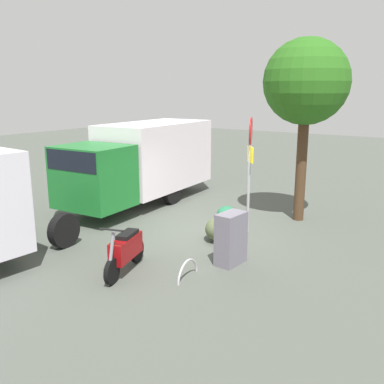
{
  "coord_description": "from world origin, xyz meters",
  "views": [
    {
      "loc": [
        9.81,
        6.32,
        3.97
      ],
      "look_at": [
        0.05,
        -0.36,
        1.16
      ],
      "focal_mm": 40.05,
      "sensor_mm": 36.0,
      "label": 1
    }
  ],
  "objects_px": {
    "motorcycle": "(126,250)",
    "stop_sign": "(250,157)",
    "street_tree": "(306,83)",
    "bike_rack_hoop": "(188,278)",
    "box_truck_near": "(140,160)",
    "utility_cabinet": "(231,239)"
  },
  "relations": [
    {
      "from": "motorcycle",
      "to": "stop_sign",
      "type": "xyz_separation_m",
      "value": [
        -4.03,
        0.98,
        1.66
      ]
    },
    {
      "from": "street_tree",
      "to": "bike_rack_hoop",
      "type": "xyz_separation_m",
      "value": [
        5.52,
        -0.4,
        -4.17
      ]
    },
    {
      "from": "motorcycle",
      "to": "street_tree",
      "type": "height_order",
      "value": "street_tree"
    },
    {
      "from": "motorcycle",
      "to": "bike_rack_hoop",
      "type": "bearing_deg",
      "value": 94.0
    },
    {
      "from": "box_truck_near",
      "to": "street_tree",
      "type": "distance_m",
      "value": 6.11
    },
    {
      "from": "stop_sign",
      "to": "bike_rack_hoop",
      "type": "distance_m",
      "value": 4.16
    },
    {
      "from": "box_truck_near",
      "to": "stop_sign",
      "type": "xyz_separation_m",
      "value": [
        0.66,
        4.62,
        0.6
      ]
    },
    {
      "from": "stop_sign",
      "to": "street_tree",
      "type": "relative_size",
      "value": 0.59
    },
    {
      "from": "box_truck_near",
      "to": "utility_cabinet",
      "type": "relative_size",
      "value": 6.78
    },
    {
      "from": "stop_sign",
      "to": "box_truck_near",
      "type": "bearing_deg",
      "value": -98.11
    },
    {
      "from": "stop_sign",
      "to": "utility_cabinet",
      "type": "xyz_separation_m",
      "value": [
        2.3,
        0.73,
        -1.56
      ]
    },
    {
      "from": "box_truck_near",
      "to": "utility_cabinet",
      "type": "xyz_separation_m",
      "value": [
        2.96,
        5.34,
        -0.97
      ]
    },
    {
      "from": "box_truck_near",
      "to": "bike_rack_hoop",
      "type": "height_order",
      "value": "box_truck_near"
    },
    {
      "from": "utility_cabinet",
      "to": "bike_rack_hoop",
      "type": "bearing_deg",
      "value": -16.89
    },
    {
      "from": "stop_sign",
      "to": "utility_cabinet",
      "type": "relative_size",
      "value": 2.66
    },
    {
      "from": "motorcycle",
      "to": "bike_rack_hoop",
      "type": "distance_m",
      "value": 1.52
    },
    {
      "from": "motorcycle",
      "to": "bike_rack_hoop",
      "type": "height_order",
      "value": "motorcycle"
    },
    {
      "from": "motorcycle",
      "to": "utility_cabinet",
      "type": "xyz_separation_m",
      "value": [
        -1.73,
        1.7,
        0.09
      ]
    },
    {
      "from": "box_truck_near",
      "to": "stop_sign",
      "type": "relative_size",
      "value": 2.55
    },
    {
      "from": "street_tree",
      "to": "utility_cabinet",
      "type": "height_order",
      "value": "street_tree"
    },
    {
      "from": "stop_sign",
      "to": "motorcycle",
      "type": "bearing_deg",
      "value": -13.61
    },
    {
      "from": "box_truck_near",
      "to": "bike_rack_hoop",
      "type": "distance_m",
      "value": 6.69
    }
  ]
}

